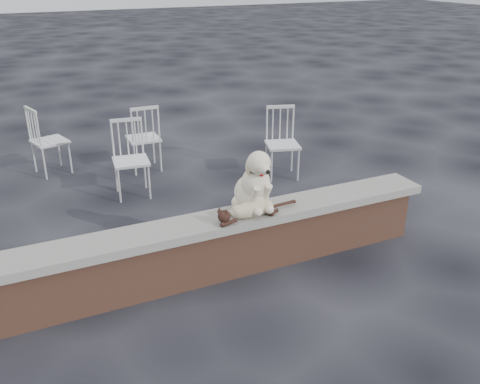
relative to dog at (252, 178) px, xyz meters
name	(u,v)px	position (x,y,z in m)	size (l,w,h in m)	color
ground	(122,298)	(-1.28, -0.05, -0.89)	(60.00, 60.00, 0.00)	black
brick_wall	(119,273)	(-1.28, -0.05, -0.64)	(6.00, 0.30, 0.50)	brown
capstone	(116,244)	(-1.28, -0.05, -0.35)	(6.20, 0.40, 0.08)	slate
dog	(252,178)	(0.00, 0.00, 0.00)	(0.40, 0.53, 0.61)	beige
cat	(251,208)	(-0.08, -0.15, -0.22)	(0.98, 0.24, 0.17)	tan
chair_b	(131,160)	(-0.62, 2.07, -0.42)	(0.56, 0.56, 0.94)	silver
chair_c	(143,137)	(-0.24, 2.89, -0.42)	(0.56, 0.56, 0.94)	silver
chair_e	(49,140)	(-1.43, 3.30, -0.42)	(0.56, 0.56, 0.94)	silver
chair_d	(283,144)	(1.36, 1.83, -0.42)	(0.56, 0.56, 0.94)	silver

